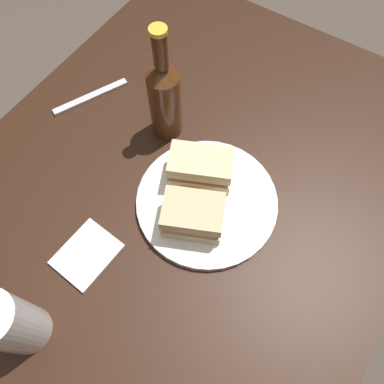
# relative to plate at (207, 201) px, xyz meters

# --- Properties ---
(ground_plane) EXTENTS (6.00, 6.00, 0.00)m
(ground_plane) POSITION_rel_plate_xyz_m (0.02, -0.06, -0.71)
(ground_plane) COLOR #4C4238
(dining_table) EXTENTS (1.17, 0.87, 0.71)m
(dining_table) POSITION_rel_plate_xyz_m (0.02, -0.06, -0.36)
(dining_table) COLOR black
(dining_table) RESTS_ON ground
(plate) EXTENTS (0.27, 0.27, 0.01)m
(plate) POSITION_rel_plate_xyz_m (0.00, 0.00, 0.00)
(plate) COLOR white
(plate) RESTS_ON dining_table
(sandwich_half_left) EXTENTS (0.11, 0.14, 0.07)m
(sandwich_half_left) POSITION_rel_plate_xyz_m (-0.04, -0.04, 0.04)
(sandwich_half_left) COLOR beige
(sandwich_half_left) RESTS_ON plate
(sandwich_half_right) EXTENTS (0.12, 0.13, 0.07)m
(sandwich_half_right) POSITION_rel_plate_xyz_m (0.05, 0.00, 0.04)
(sandwich_half_right) COLOR #CCB284
(sandwich_half_right) RESTS_ON plate
(potato_wedge_front) EXTENTS (0.04, 0.05, 0.02)m
(potato_wedge_front) POSITION_rel_plate_xyz_m (-0.02, -0.08, 0.02)
(potato_wedge_front) COLOR #B77F33
(potato_wedge_front) RESTS_ON plate
(potato_wedge_middle) EXTENTS (0.04, 0.05, 0.02)m
(potato_wedge_middle) POSITION_rel_plate_xyz_m (0.01, -0.04, 0.02)
(potato_wedge_middle) COLOR #B77F33
(potato_wedge_middle) RESTS_ON plate
(potato_wedge_back) EXTENTS (0.04, 0.02, 0.01)m
(potato_wedge_back) POSITION_rel_plate_xyz_m (0.03, -0.03, 0.01)
(potato_wedge_back) COLOR gold
(potato_wedge_back) RESTS_ON plate
(pint_glass) EXTENTS (0.08, 0.08, 0.15)m
(pint_glass) POSITION_rel_plate_xyz_m (0.36, -0.13, 0.06)
(pint_glass) COLOR white
(pint_glass) RESTS_ON dining_table
(cider_bottle) EXTENTS (0.06, 0.06, 0.26)m
(cider_bottle) POSITION_rel_plate_xyz_m (-0.11, -0.17, 0.09)
(cider_bottle) COLOR #47230F
(cider_bottle) RESTS_ON dining_table
(napkin) EXTENTS (0.12, 0.10, 0.01)m
(napkin) POSITION_rel_plate_xyz_m (0.21, -0.13, -0.00)
(napkin) COLOR silver
(napkin) RESTS_ON dining_table
(fork) EXTENTS (0.17, 0.09, 0.01)m
(fork) POSITION_rel_plate_xyz_m (-0.08, -0.36, -0.00)
(fork) COLOR silver
(fork) RESTS_ON dining_table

